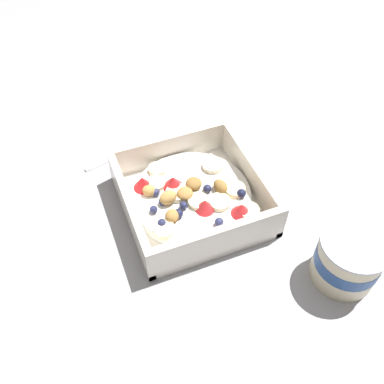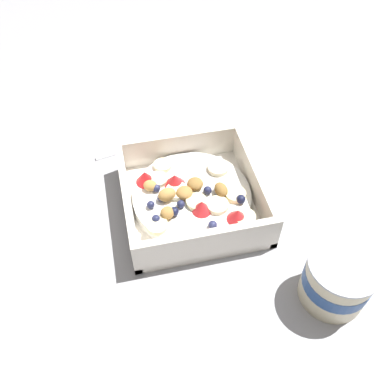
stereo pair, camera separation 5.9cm
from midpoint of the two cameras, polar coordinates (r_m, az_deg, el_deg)
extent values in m
plane|color=#9E9EA3|center=(0.62, -4.70, -2.07)|extent=(2.40, 2.40, 0.00)
cube|color=white|center=(0.61, -2.77, -1.68)|extent=(0.19, 0.19, 0.01)
cube|color=white|center=(0.58, -11.25, -2.68)|extent=(0.19, 0.01, 0.06)
cube|color=white|center=(0.62, 5.08, 2.11)|extent=(0.19, 0.01, 0.06)
cube|color=white|center=(0.65, -5.51, 5.42)|extent=(0.01, 0.17, 0.06)
cube|color=white|center=(0.54, 0.36, -7.02)|extent=(0.01, 0.17, 0.06)
cylinder|color=white|center=(0.60, -2.81, -0.90)|extent=(0.17, 0.17, 0.02)
cylinder|color=#F4EAB7|center=(0.58, 0.83, -1.53)|extent=(0.03, 0.03, 0.01)
cylinder|color=beige|center=(0.57, 4.70, -2.71)|extent=(0.04, 0.04, 0.01)
cylinder|color=#F4EAB7|center=(0.61, -7.68, 0.99)|extent=(0.04, 0.04, 0.01)
cylinder|color=#F7EFC6|center=(0.63, 0.11, 3.47)|extent=(0.04, 0.04, 0.01)
cylinder|color=#F4EAB7|center=(0.63, -7.38, 2.90)|extent=(0.04, 0.04, 0.01)
cylinder|color=#F7EFC6|center=(0.59, -5.08, -0.65)|extent=(0.03, 0.03, 0.01)
cylinder|color=#F4EAB7|center=(0.56, -6.82, -5.21)|extent=(0.03, 0.03, 0.01)
cylinder|color=beige|center=(0.60, 2.97, 0.20)|extent=(0.04, 0.04, 0.01)
cylinder|color=beige|center=(0.58, -2.05, -1.42)|extent=(0.04, 0.04, 0.01)
cone|color=red|center=(0.60, -9.44, 1.10)|extent=(0.04, 0.04, 0.02)
cone|color=red|center=(0.57, -1.21, -1.92)|extent=(0.04, 0.04, 0.02)
cone|color=red|center=(0.57, 3.73, -2.49)|extent=(0.03, 0.03, 0.02)
cone|color=red|center=(0.60, -5.60, 1.11)|extent=(0.03, 0.03, 0.02)
sphere|color=#23284C|center=(0.58, -6.84, -1.39)|extent=(0.01, 0.01, 0.01)
sphere|color=#191E3D|center=(0.59, 3.79, -0.35)|extent=(0.01, 0.01, 0.01)
sphere|color=#23284C|center=(0.58, -4.03, -1.96)|extent=(0.01, 0.01, 0.01)
sphere|color=#191E3D|center=(0.57, -4.83, -3.07)|extent=(0.01, 0.01, 0.01)
sphere|color=#23284C|center=(0.58, -8.12, -2.52)|extent=(0.01, 0.01, 0.01)
sphere|color=#23284C|center=(0.57, 3.81, -2.84)|extent=(0.01, 0.01, 0.01)
sphere|color=navy|center=(0.59, -7.71, -0.21)|extent=(0.01, 0.01, 0.01)
sphere|color=#23284C|center=(0.56, -7.11, -4.34)|extent=(0.01, 0.01, 0.01)
sphere|color=#23284C|center=(0.59, -0.79, 0.30)|extent=(0.01, 0.01, 0.01)
sphere|color=navy|center=(0.56, 0.63, -4.23)|extent=(0.01, 0.01, 0.01)
ellipsoid|color=tan|center=(0.60, -8.58, 0.04)|extent=(0.02, 0.02, 0.01)
ellipsoid|color=olive|center=(0.59, 0.99, 0.60)|extent=(0.03, 0.02, 0.02)
ellipsoid|color=olive|center=(0.60, -2.60, 0.98)|extent=(0.03, 0.03, 0.01)
ellipsoid|color=#AD7F42|center=(0.59, -3.84, -0.38)|extent=(0.03, 0.03, 0.01)
ellipsoid|color=tan|center=(0.58, -6.13, -0.91)|extent=(0.02, 0.03, 0.02)
ellipsoid|color=#AD7F42|center=(0.56, -5.71, -3.35)|extent=(0.03, 0.03, 0.02)
ellipsoid|color=silver|center=(0.72, -5.76, 7.76)|extent=(0.04, 0.05, 0.01)
cylinder|color=silver|center=(0.70, -11.91, 4.92)|extent=(0.03, 0.12, 0.01)
cylinder|color=beige|center=(0.55, 17.27, -8.85)|extent=(0.08, 0.08, 0.07)
cylinder|color=#2D5193|center=(0.54, 17.35, -8.65)|extent=(0.08, 0.08, 0.02)
cylinder|color=#B7BCC6|center=(0.52, 18.18, -6.71)|extent=(0.08, 0.08, 0.00)
camera|label=1|loc=(0.03, -92.87, -3.35)|focal=39.81mm
camera|label=2|loc=(0.03, 87.13, 3.35)|focal=39.81mm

